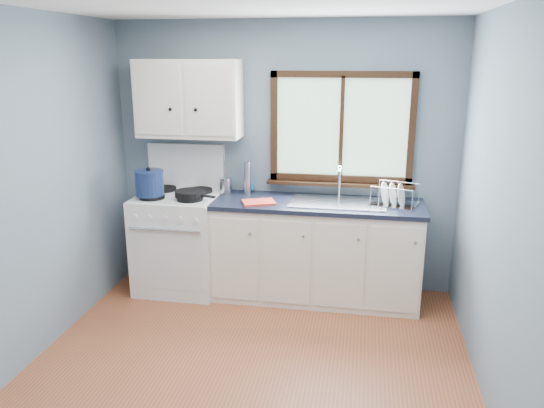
% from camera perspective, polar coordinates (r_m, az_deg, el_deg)
% --- Properties ---
extents(floor, '(3.20, 3.60, 0.02)m').
position_cam_1_polar(floor, '(3.84, -3.27, -19.11)').
color(floor, '#9D5230').
rests_on(floor, ground).
extents(wall_back, '(3.20, 0.02, 2.50)m').
position_cam_1_polar(wall_back, '(5.02, 1.27, 5.01)').
color(wall_back, slate).
rests_on(wall_back, ground).
extents(wall_front, '(3.20, 0.02, 2.50)m').
position_cam_1_polar(wall_front, '(1.74, -18.50, -17.74)').
color(wall_front, slate).
rests_on(wall_front, ground).
extents(wall_left, '(0.02, 3.60, 2.50)m').
position_cam_1_polar(wall_left, '(3.98, -26.75, 0.45)').
color(wall_left, slate).
rests_on(wall_left, ground).
extents(wall_right, '(0.02, 3.60, 2.50)m').
position_cam_1_polar(wall_right, '(3.31, 24.58, -2.12)').
color(wall_right, slate).
rests_on(wall_right, ground).
extents(gas_range, '(0.76, 0.69, 1.36)m').
position_cam_1_polar(gas_range, '(5.13, -9.94, -3.74)').
color(gas_range, white).
rests_on(gas_range, floor).
extents(base_cabinets, '(1.85, 0.60, 0.88)m').
position_cam_1_polar(base_cabinets, '(4.91, 4.75, -5.53)').
color(base_cabinets, white).
rests_on(base_cabinets, floor).
extents(countertop, '(1.89, 0.64, 0.04)m').
position_cam_1_polar(countertop, '(4.75, 4.88, -0.01)').
color(countertop, black).
rests_on(countertop, base_cabinets).
extents(sink, '(0.84, 0.46, 0.44)m').
position_cam_1_polar(sink, '(4.75, 7.03, -0.59)').
color(sink, silver).
rests_on(sink, countertop).
extents(window, '(1.36, 0.10, 1.03)m').
position_cam_1_polar(window, '(4.89, 7.47, 7.27)').
color(window, '#9EC6A8').
rests_on(window, wall_back).
extents(upper_cabinets, '(0.95, 0.35, 0.70)m').
position_cam_1_polar(upper_cabinets, '(4.97, -8.95, 11.12)').
color(upper_cabinets, white).
rests_on(upper_cabinets, wall_back).
extents(skillet, '(0.43, 0.34, 0.05)m').
position_cam_1_polar(skillet, '(4.80, -8.78, 1.12)').
color(skillet, black).
rests_on(skillet, gas_range).
extents(stockpot, '(0.30, 0.30, 0.26)m').
position_cam_1_polar(stockpot, '(4.90, -13.06, 2.26)').
color(stockpot, '#15244E').
rests_on(stockpot, gas_range).
extents(utensil_crock, '(0.12, 0.12, 0.37)m').
position_cam_1_polar(utensil_crock, '(5.05, -5.00, 2.06)').
color(utensil_crock, silver).
rests_on(utensil_crock, countertop).
extents(thermos, '(0.09, 0.09, 0.31)m').
position_cam_1_polar(thermos, '(4.98, -2.69, 2.83)').
color(thermos, silver).
rests_on(thermos, countertop).
extents(soap_bottle, '(0.11, 0.11, 0.23)m').
position_cam_1_polar(soap_bottle, '(5.04, -2.47, 2.54)').
color(soap_bottle, blue).
rests_on(soap_bottle, countertop).
extents(dish_towel, '(0.33, 0.29, 0.02)m').
position_cam_1_polar(dish_towel, '(4.68, -1.45, 0.19)').
color(dish_towel, '#EE4A30').
rests_on(dish_towel, countertop).
extents(dish_rack, '(0.44, 0.38, 0.20)m').
position_cam_1_polar(dish_rack, '(4.74, 12.96, 0.51)').
color(dish_rack, silver).
rests_on(dish_rack, countertop).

